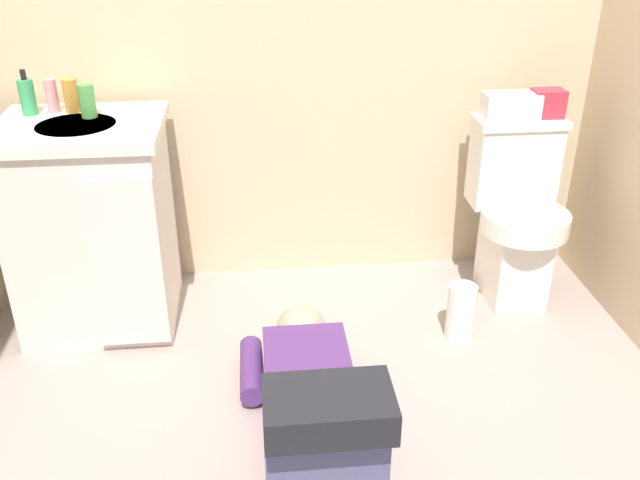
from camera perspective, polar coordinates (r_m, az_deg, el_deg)
The scene contains 12 objects.
ground_plane at distance 2.37m, azimuth -0.04°, elevation -15.03°, with size 3.01×3.06×0.04m, color #A59088.
toilet at distance 2.96m, azimuth 15.87°, elevation 2.10°, with size 0.36×0.46×0.75m.
vanity_cabinet at distance 2.78m, azimuth -18.17°, elevation 1.23°, with size 0.60×0.53×0.82m.
faucet at distance 2.76m, azimuth -19.05°, elevation 11.02°, with size 0.02×0.02×0.10m, color silver.
person_plumber at distance 2.14m, azimuth -0.62°, elevation -13.49°, with size 0.39×1.06×0.52m.
tissue_box at distance 2.87m, azimuth 15.49°, elevation 10.67°, with size 0.22×0.11×0.10m, color silver.
toiletry_bag at distance 2.93m, azimuth 18.30°, elevation 10.69°, with size 0.12×0.09×0.11m, color #B22D3F.
soap_dispenser at distance 2.78m, azimuth -23.05°, elevation 10.87°, with size 0.06×0.06×0.17m.
bottle_pink at distance 2.78m, azimuth -21.31°, elevation 11.04°, with size 0.04×0.04×0.12m, color pink.
bottle_amber at distance 2.76m, azimuth -19.89°, elevation 11.18°, with size 0.06×0.06×0.12m, color #C88833.
bottle_green at distance 2.68m, azimuth -18.69°, elevation 10.85°, with size 0.06×0.06×0.12m, color #4FA24B.
paper_towel_roll at distance 2.72m, azimuth 11.58°, elevation -5.85°, with size 0.11×0.11×0.23m, color white.
Camera 1 is at (-0.18, -1.74, 1.57)m, focal length 38.68 mm.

